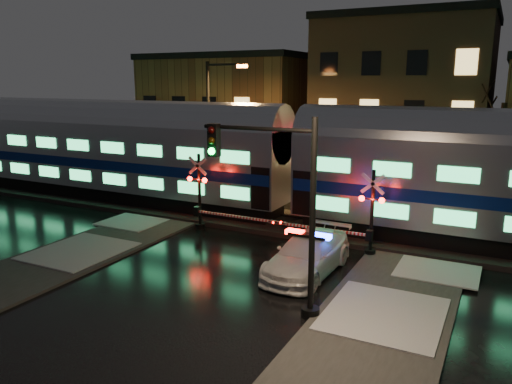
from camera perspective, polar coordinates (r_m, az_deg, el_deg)
ground at (r=21.27m, az=-1.13°, el=-7.33°), size 120.00×120.00×0.00m
ballast at (r=25.54m, az=4.16°, el=-3.64°), size 90.00×4.20×0.24m
sidewalk_left at (r=21.00m, az=-25.48°, el=-8.70°), size 4.00×20.00×0.12m
sidewalk_right at (r=13.99m, az=11.57°, el=-18.60°), size 4.00×20.00×0.12m
building_left at (r=45.63m, az=-2.59°, el=9.13°), size 14.00×10.00×9.00m
building_mid at (r=40.85m, az=16.71°, el=9.97°), size 12.00×11.00×11.50m
train at (r=24.81m, az=4.34°, el=3.60°), size 51.00×3.12×5.92m
police_car at (r=19.32m, az=5.93°, el=-7.12°), size 2.27×5.19×1.65m
crossing_signal_right at (r=21.37m, az=12.05°, el=-3.24°), size 5.22×0.63×3.69m
crossing_signal_left at (r=24.44m, az=-5.87°, el=-0.92°), size 5.36×0.64×3.80m
traffic_light at (r=15.37m, az=3.02°, el=-2.24°), size 4.03×0.72×6.24m
streetlight at (r=31.47m, az=-5.00°, el=8.17°), size 2.81×0.29×8.41m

